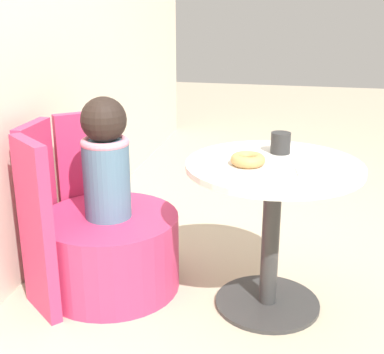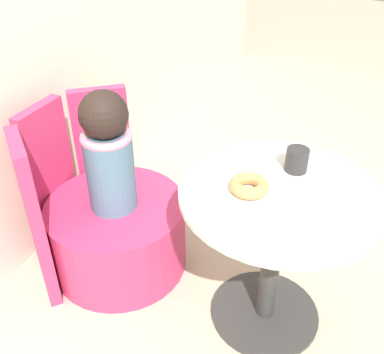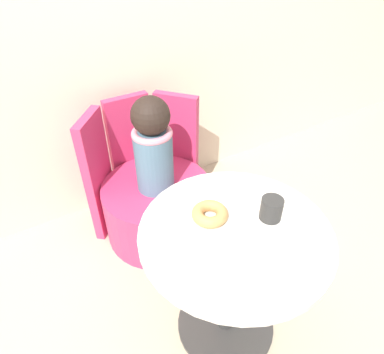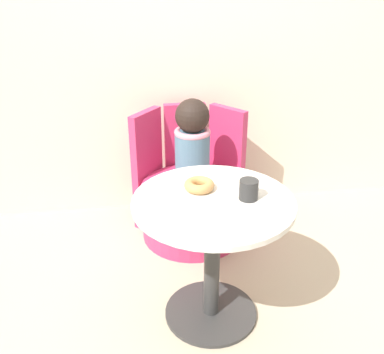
{
  "view_description": "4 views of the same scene",
  "coord_description": "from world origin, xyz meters",
  "px_view_note": "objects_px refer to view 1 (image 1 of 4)",
  "views": [
    {
      "loc": [
        -2.06,
        -0.13,
        1.27
      ],
      "look_at": [
        0.01,
        0.31,
        0.55
      ],
      "focal_mm": 50.0,
      "sensor_mm": 36.0,
      "label": 1
    },
    {
      "loc": [
        -1.28,
        -0.26,
        1.55
      ],
      "look_at": [
        0.03,
        0.33,
        0.57
      ],
      "focal_mm": 42.0,
      "sensor_mm": 36.0,
      "label": 2
    },
    {
      "loc": [
        -0.6,
        -0.69,
        1.55
      ],
      "look_at": [
        0.02,
        0.35,
        0.62
      ],
      "focal_mm": 32.0,
      "sensor_mm": 36.0,
      "label": 3
    },
    {
      "loc": [
        -0.36,
        -1.69,
        1.59
      ],
      "look_at": [
        -0.07,
        0.31,
        0.58
      ],
      "focal_mm": 42.0,
      "sensor_mm": 36.0,
      "label": 4
    }
  ],
  "objects_px": {
    "round_table": "(272,206)",
    "cup": "(281,143)",
    "child_figure": "(106,158)",
    "tub_chair": "(111,251)",
    "donut": "(248,160)"
  },
  "relations": [
    {
      "from": "donut",
      "to": "cup",
      "type": "xyz_separation_m",
      "value": [
        0.2,
        -0.11,
        0.02
      ]
    },
    {
      "from": "round_table",
      "to": "donut",
      "type": "distance_m",
      "value": 0.23
    },
    {
      "from": "child_figure",
      "to": "tub_chair",
      "type": "bearing_deg",
      "value": -89.1
    },
    {
      "from": "round_table",
      "to": "tub_chair",
      "type": "bearing_deg",
      "value": 88.88
    },
    {
      "from": "tub_chair",
      "to": "cup",
      "type": "relative_size",
      "value": 6.98
    },
    {
      "from": "round_table",
      "to": "donut",
      "type": "height_order",
      "value": "donut"
    },
    {
      "from": "donut",
      "to": "cup",
      "type": "bearing_deg",
      "value": -30.43
    },
    {
      "from": "donut",
      "to": "cup",
      "type": "relative_size",
      "value": 1.54
    },
    {
      "from": "round_table",
      "to": "cup",
      "type": "distance_m",
      "value": 0.27
    },
    {
      "from": "tub_chair",
      "to": "child_figure",
      "type": "xyz_separation_m",
      "value": [
        -0.0,
        0.0,
        0.44
      ]
    },
    {
      "from": "child_figure",
      "to": "cup",
      "type": "bearing_deg",
      "value": -79.44
    },
    {
      "from": "child_figure",
      "to": "donut",
      "type": "distance_m",
      "value": 0.62
    },
    {
      "from": "child_figure",
      "to": "cup",
      "type": "distance_m",
      "value": 0.74
    },
    {
      "from": "tub_chair",
      "to": "donut",
      "type": "relative_size",
      "value": 4.53
    },
    {
      "from": "tub_chair",
      "to": "donut",
      "type": "height_order",
      "value": "donut"
    }
  ]
}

